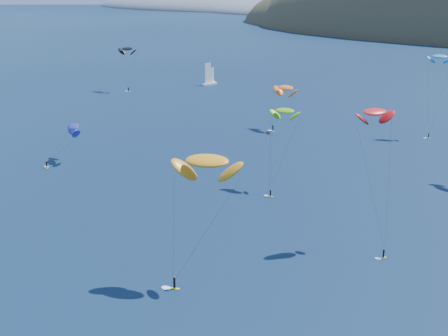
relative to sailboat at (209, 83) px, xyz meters
name	(u,v)px	position (x,y,z in m)	size (l,w,h in m)	color
headland	(230,11)	(-341.04, 544.73, -4.30)	(460.00, 250.00, 60.00)	slate
sailboat	(209,83)	(0.00, 0.00, 0.00)	(9.38, 8.19, 11.24)	white
kitesurfer_1	(286,88)	(67.46, -54.91, 12.37)	(10.12, 9.05, 15.93)	#C4D818
kitesurfer_2	(207,161)	(105.61, -153.15, 19.08)	(11.75, 11.33, 23.03)	#C4D818
kitesurfer_3	(285,111)	(93.55, -104.64, 16.91)	(7.21, 11.17, 19.82)	#C4D818
kitesurfer_4	(440,57)	(109.59, -36.73, 23.23)	(7.64, 8.22, 26.17)	#C4D818
kitesurfer_9	(375,112)	(121.84, -124.29, 23.55)	(9.65, 10.53, 26.58)	#C4D818
kitesurfer_10	(74,127)	(37.15, -116.91, 8.17)	(9.28, 14.21, 11.50)	#C4D818
kitesurfer_12	(127,49)	(-20.82, -30.45, 16.69)	(8.76, 4.73, 20.02)	#C4D818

